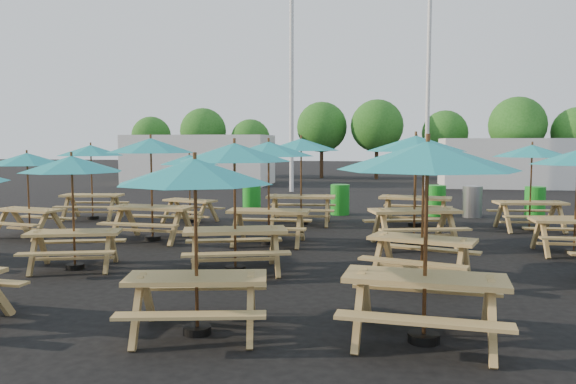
% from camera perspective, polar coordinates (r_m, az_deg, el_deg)
% --- Properties ---
extents(ground, '(120.00, 120.00, 0.00)m').
position_cam_1_polar(ground, '(13.23, -1.12, -5.32)').
color(ground, black).
rests_on(ground, ground).
extents(picnic_unit_2, '(2.19, 2.19, 2.14)m').
position_cam_1_polar(picnic_unit_2, '(15.46, -24.97, 2.60)').
color(picnic_unit_2, '#A48449').
rests_on(picnic_unit_2, ground).
extents(picnic_unit_3, '(2.31, 2.31, 2.32)m').
position_cam_1_polar(picnic_unit_3, '(18.37, -19.39, 3.59)').
color(picnic_unit_3, '#A48449').
rests_on(picnic_unit_3, ground).
extents(picnic_unit_5, '(2.36, 2.36, 2.15)m').
position_cam_1_polar(picnic_unit_5, '(11.18, -21.11, 2.03)').
color(picnic_unit_5, '#A48449').
rests_on(picnic_unit_5, ground).
extents(picnic_unit_6, '(2.35, 2.35, 2.51)m').
position_cam_1_polar(picnic_unit_6, '(13.91, -13.76, 4.01)').
color(picnic_unit_6, '#A48449').
rests_on(picnic_unit_6, ground).
extents(picnic_unit_7, '(2.24, 2.24, 2.03)m').
position_cam_1_polar(picnic_unit_7, '(16.90, -9.99, 2.85)').
color(picnic_unit_7, '#A48449').
rests_on(picnic_unit_7, ground).
extents(picnic_unit_8, '(2.29, 2.29, 2.21)m').
position_cam_1_polar(picnic_unit_8, '(6.92, -9.42, 1.03)').
color(picnic_unit_8, '#A48449').
rests_on(picnic_unit_8, ground).
extents(picnic_unit_9, '(2.63, 2.63, 2.39)m').
position_cam_1_polar(picnic_unit_9, '(10.24, -5.46, 3.27)').
color(picnic_unit_9, '#A48449').
rests_on(picnic_unit_9, ground).
extents(picnic_unit_10, '(2.21, 2.21, 2.42)m').
position_cam_1_polar(picnic_unit_10, '(13.04, -1.99, 3.77)').
color(picnic_unit_10, '#A48449').
rests_on(picnic_unit_10, ground).
extents(picnic_unit_11, '(2.34, 2.34, 2.52)m').
position_cam_1_polar(picnic_unit_11, '(16.24, 1.35, 4.32)').
color(picnic_unit_11, '#A48449').
rests_on(picnic_unit_11, ground).
extents(picnic_unit_12, '(2.31, 2.31, 2.42)m').
position_cam_1_polar(picnic_unit_12, '(6.73, 13.96, 2.38)').
color(picnic_unit_12, '#A48449').
rests_on(picnic_unit_12, ground).
extents(picnic_unit_13, '(2.49, 2.49, 2.26)m').
position_cam_1_polar(picnic_unit_13, '(9.79, 13.62, 2.39)').
color(picnic_unit_13, '#A48449').
rests_on(picnic_unit_13, ground).
extents(picnic_unit_14, '(2.78, 2.78, 2.56)m').
position_cam_1_polar(picnic_unit_14, '(13.05, 12.83, 4.17)').
color(picnic_unit_14, '#A48449').
rests_on(picnic_unit_14, ground).
extents(picnic_unit_15, '(2.53, 2.53, 2.53)m').
position_cam_1_polar(picnic_unit_15, '(16.25, 12.91, 4.24)').
color(picnic_unit_15, '#A48449').
rests_on(picnic_unit_15, ground).
extents(picnic_unit_19, '(2.31, 2.31, 2.34)m').
position_cam_1_polar(picnic_unit_19, '(16.46, 23.53, 3.37)').
color(picnic_unit_19, '#A48449').
rests_on(picnic_unit_19, ground).
extents(waste_bin_0, '(0.62, 0.62, 1.00)m').
position_cam_1_polar(waste_bin_0, '(19.34, -3.70, -0.54)').
color(waste_bin_0, '#1B9521').
rests_on(waste_bin_0, ground).
extents(waste_bin_1, '(0.62, 0.62, 1.00)m').
position_cam_1_polar(waste_bin_1, '(18.62, 5.30, -0.77)').
color(waste_bin_1, '#1B9521').
rests_on(waste_bin_1, ground).
extents(waste_bin_2, '(0.62, 0.62, 1.00)m').
position_cam_1_polar(waste_bin_2, '(18.83, 14.80, -0.85)').
color(waste_bin_2, '#1B9521').
rests_on(waste_bin_2, ground).
extents(waste_bin_3, '(0.62, 0.62, 1.00)m').
position_cam_1_polar(waste_bin_3, '(18.86, 18.22, -0.93)').
color(waste_bin_3, gray).
rests_on(waste_bin_3, ground).
extents(waste_bin_4, '(0.62, 0.62, 1.00)m').
position_cam_1_polar(waste_bin_4, '(19.29, 23.79, -0.98)').
color(waste_bin_4, '#1B9521').
rests_on(waste_bin_4, ground).
extents(mast_0, '(0.20, 0.20, 12.00)m').
position_cam_1_polar(mast_0, '(27.39, 0.37, 12.64)').
color(mast_0, silver).
rests_on(mast_0, ground).
extents(mast_1, '(0.20, 0.20, 12.00)m').
position_cam_1_polar(mast_1, '(29.07, 14.09, 12.05)').
color(mast_1, silver).
rests_on(mast_1, ground).
extents(event_tent_0, '(8.00, 4.00, 2.80)m').
position_cam_1_polar(event_tent_0, '(32.52, -8.95, 3.26)').
color(event_tent_0, silver).
rests_on(event_tent_0, ground).
extents(event_tent_1, '(7.00, 4.00, 2.60)m').
position_cam_1_polar(event_tent_1, '(32.45, 21.48, 2.79)').
color(event_tent_1, silver).
rests_on(event_tent_1, ground).
extents(tree_0, '(2.80, 2.80, 4.24)m').
position_cam_1_polar(tree_0, '(41.47, -13.72, 5.52)').
color(tree_0, '#382314').
rests_on(tree_0, ground).
extents(tree_1, '(3.11, 3.11, 4.72)m').
position_cam_1_polar(tree_1, '(38.67, -8.62, 6.13)').
color(tree_1, '#382314').
rests_on(tree_1, ground).
extents(tree_2, '(2.59, 2.59, 3.93)m').
position_cam_1_polar(tree_2, '(37.49, -3.83, 5.41)').
color(tree_2, '#382314').
rests_on(tree_2, ground).
extents(tree_3, '(3.36, 3.36, 5.09)m').
position_cam_1_polar(tree_3, '(37.74, 3.45, 6.59)').
color(tree_3, '#382314').
rests_on(tree_3, ground).
extents(tree_4, '(3.41, 3.41, 5.17)m').
position_cam_1_polar(tree_4, '(37.05, 9.03, 6.65)').
color(tree_4, '#382314').
rests_on(tree_4, ground).
extents(tree_5, '(2.94, 2.94, 4.45)m').
position_cam_1_polar(tree_5, '(37.64, 15.66, 5.76)').
color(tree_5, '#382314').
rests_on(tree_5, ground).
extents(tree_6, '(3.38, 3.38, 5.13)m').
position_cam_1_polar(tree_6, '(36.51, 22.26, 6.31)').
color(tree_6, '#382314').
rests_on(tree_6, ground).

